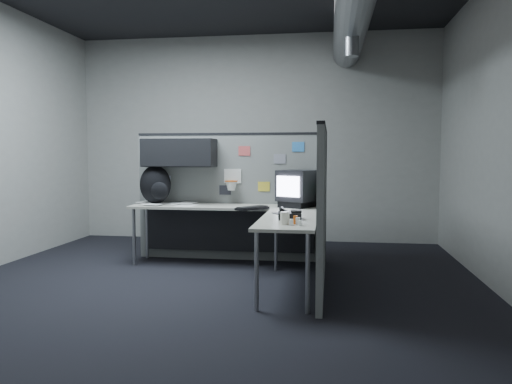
% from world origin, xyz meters
% --- Properties ---
extents(room, '(5.62, 5.62, 3.22)m').
position_xyz_m(room, '(0.56, 0.00, 2.10)').
color(room, black).
rests_on(room, ground).
extents(partition_back, '(2.44, 0.42, 1.63)m').
position_xyz_m(partition_back, '(-0.25, 1.23, 1.00)').
color(partition_back, slate).
rests_on(partition_back, ground).
extents(partition_right, '(0.07, 2.23, 1.63)m').
position_xyz_m(partition_right, '(1.10, 0.22, 0.82)').
color(partition_right, slate).
rests_on(partition_right, ground).
extents(desk, '(2.31, 2.11, 0.73)m').
position_xyz_m(desk, '(0.15, 0.70, 0.61)').
color(desk, '#AFAD9E').
rests_on(desk, ground).
extents(monitor, '(0.52, 0.52, 0.44)m').
position_xyz_m(monitor, '(0.79, 0.95, 0.96)').
color(monitor, black).
rests_on(monitor, desk).
extents(keyboard, '(0.37, 0.41, 0.04)m').
position_xyz_m(keyboard, '(0.30, 0.61, 0.75)').
color(keyboard, black).
rests_on(keyboard, desk).
extents(mouse, '(0.26, 0.24, 0.04)m').
position_xyz_m(mouse, '(0.69, 0.28, 0.75)').
color(mouse, black).
rests_on(mouse, desk).
extents(phone, '(0.25, 0.26, 0.11)m').
position_xyz_m(phone, '(0.79, -0.16, 0.77)').
color(phone, black).
rests_on(phone, desk).
extents(bottles, '(0.12, 0.15, 0.08)m').
position_xyz_m(bottles, '(0.88, -0.55, 0.76)').
color(bottles, silver).
rests_on(bottles, desk).
extents(cup, '(0.09, 0.09, 0.11)m').
position_xyz_m(cup, '(0.78, -0.54, 0.79)').
color(cup, silver).
rests_on(cup, desk).
extents(papers, '(0.84, 0.59, 0.02)m').
position_xyz_m(papers, '(-0.85, 1.03, 0.74)').
color(papers, white).
rests_on(papers, desk).
extents(backpack, '(0.47, 0.42, 0.49)m').
position_xyz_m(backpack, '(-1.00, 1.04, 0.97)').
color(backpack, black).
rests_on(backpack, desk).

